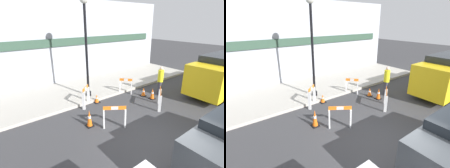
# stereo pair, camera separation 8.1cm
# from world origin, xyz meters

# --- Properties ---
(ground_plane) EXTENTS (60.00, 60.00, 0.00)m
(ground_plane) POSITION_xyz_m (0.00, 0.00, 0.00)
(ground_plane) COLOR #38383A
(sidewalk_slab) EXTENTS (18.00, 3.88, 0.14)m
(sidewalk_slab) POSITION_xyz_m (0.00, 6.44, 0.07)
(sidewalk_slab) COLOR #ADA89E
(sidewalk_slab) RESTS_ON ground_plane
(storefront_facade) EXTENTS (18.00, 0.22, 5.50)m
(storefront_facade) POSITION_xyz_m (0.00, 8.46, 2.75)
(storefront_facade) COLOR #A3A8B2
(storefront_facade) RESTS_ON ground_plane
(streetlamp_post) EXTENTS (0.44, 0.44, 5.17)m
(streetlamp_post) POSITION_xyz_m (0.10, 5.20, 3.47)
(streetlamp_post) COLOR black
(streetlamp_post) RESTS_ON sidewalk_slab
(barricade_0) EXTENTS (0.61, 0.63, 0.96)m
(barricade_0) POSITION_xyz_m (2.14, 4.35, 0.51)
(barricade_0) COLOR white
(barricade_0) RESTS_ON ground_plane
(barricade_1) EXTENTS (0.65, 0.58, 1.07)m
(barricade_1) POSITION_xyz_m (-0.54, 4.35, 0.57)
(barricade_1) COLOR white
(barricade_1) RESTS_ON ground_plane
(barricade_2) EXTENTS (0.83, 0.62, 0.97)m
(barricade_2) POSITION_xyz_m (-0.57, 2.00, 0.54)
(barricade_2) COLOR white
(barricade_2) RESTS_ON ground_plane
(barricade_3) EXTENTS (0.81, 0.69, 0.98)m
(barricade_3) POSITION_xyz_m (2.30, 2.00, 0.54)
(barricade_3) COLOR white
(barricade_3) RESTS_ON ground_plane
(traffic_cone_0) EXTENTS (0.30, 0.30, 0.74)m
(traffic_cone_0) POSITION_xyz_m (-1.32, 2.71, 0.36)
(traffic_cone_0) COLOR black
(traffic_cone_0) RESTS_ON ground_plane
(traffic_cone_1) EXTENTS (0.30, 0.30, 0.64)m
(traffic_cone_1) POSITION_xyz_m (2.83, 2.90, 0.31)
(traffic_cone_1) COLOR black
(traffic_cone_1) RESTS_ON ground_plane
(traffic_cone_2) EXTENTS (0.30, 0.30, 0.46)m
(traffic_cone_2) POSITION_xyz_m (0.12, 4.40, 0.22)
(traffic_cone_2) COLOR black
(traffic_cone_2) RESTS_ON ground_plane
(traffic_cone_3) EXTENTS (0.30, 0.30, 0.49)m
(traffic_cone_3) POSITION_xyz_m (2.74, 3.48, 0.24)
(traffic_cone_3) COLOR black
(traffic_cone_3) RESTS_ON ground_plane
(person_worker) EXTENTS (0.37, 0.37, 1.70)m
(person_worker) POSITION_xyz_m (3.63, 3.05, 0.92)
(person_worker) COLOR #33333D
(person_worker) RESTS_ON ground_plane
(work_van) EXTENTS (5.23, 2.11, 2.31)m
(work_van) POSITION_xyz_m (6.77, 1.03, 1.26)
(work_van) COLOR yellow
(work_van) RESTS_ON ground_plane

